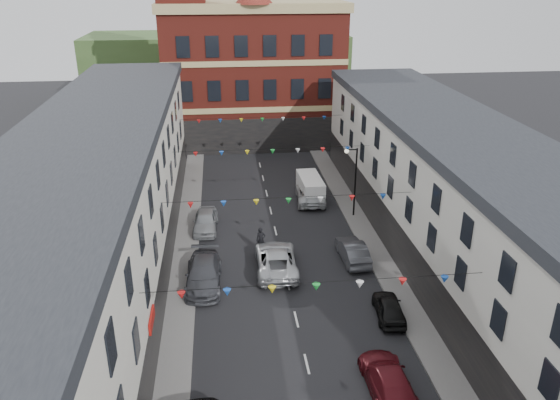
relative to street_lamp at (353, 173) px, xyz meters
name	(u,v)px	position (x,y,z in m)	size (l,w,h in m)	color
ground	(296,319)	(-6.55, -14.00, -3.90)	(160.00, 160.00, 0.00)	black
pavement_left	(181,307)	(-13.45, -12.00, -3.83)	(1.80, 64.00, 0.15)	#605E5B
pavement_right	(399,293)	(0.35, -12.00, -3.83)	(1.80, 64.00, 0.15)	#605E5B
terrace_left	(83,242)	(-18.33, -13.00, 1.44)	(8.40, 56.00, 10.70)	silver
terrace_right	(490,229)	(5.23, -13.00, 0.95)	(8.40, 56.00, 9.70)	beige
civic_building	(252,72)	(-6.55, 23.95, 4.23)	(20.60, 13.30, 18.50)	maroon
clock_tower	(182,13)	(-14.05, 21.00, 11.03)	(5.60, 5.60, 30.00)	maroon
distant_hill	(218,66)	(-10.55, 48.00, 1.10)	(40.00, 14.00, 10.00)	#365326
street_lamp	(353,173)	(0.00, 0.00, 0.00)	(1.10, 0.36, 6.00)	black
car_left_d	(204,274)	(-12.05, -9.47, -3.09)	(2.28, 5.60, 1.62)	#44464C
car_left_e	(205,221)	(-12.05, -1.17, -3.12)	(1.84, 4.58, 1.56)	#929599
car_right_c	(388,380)	(-2.95, -20.46, -3.18)	(2.04, 5.01, 1.45)	#531017
car_right_d	(389,308)	(-1.05, -14.38, -3.25)	(1.54, 3.84, 1.31)	black
car_right_e	(353,251)	(-1.59, -7.32, -3.16)	(1.57, 4.50, 1.48)	#494B50
car_right_f	(310,194)	(-2.84, 3.64, -3.17)	(2.43, 5.26, 1.46)	#B5B8BA
moving_car	(276,260)	(-7.13, -8.11, -3.08)	(2.74, 5.94, 1.65)	#ABAEB2
white_van	(310,188)	(-2.75, 4.23, -2.86)	(1.81, 4.71, 2.09)	white
pedestrian	(261,240)	(-7.97, -5.28, -2.96)	(0.69, 0.45, 1.89)	black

